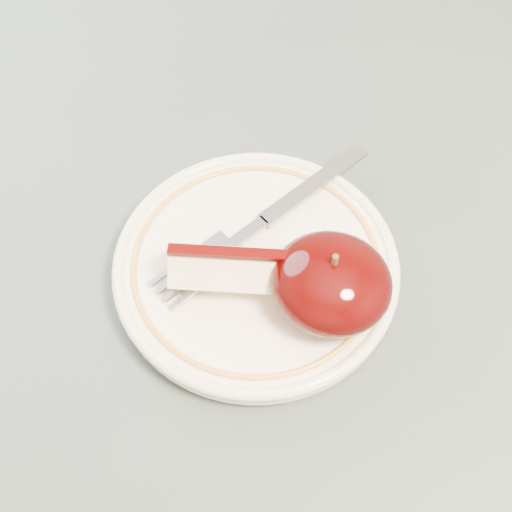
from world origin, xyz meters
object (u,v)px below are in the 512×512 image
(plate, at_px, (256,267))
(fork, at_px, (262,222))
(table, at_px, (210,307))
(apple_half, at_px, (331,283))

(plate, height_order, fork, fork)
(table, height_order, fork, fork)
(fork, bearing_deg, apple_half, -96.02)
(table, xyz_separation_m, plate, (0.04, -0.01, 0.10))
(apple_half, bearing_deg, plate, 166.80)
(plate, xyz_separation_m, fork, (-0.01, 0.03, 0.01))
(plate, distance_m, apple_half, 0.06)
(fork, bearing_deg, plate, -139.50)
(fork, bearing_deg, table, 150.57)
(table, bearing_deg, apple_half, -12.62)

